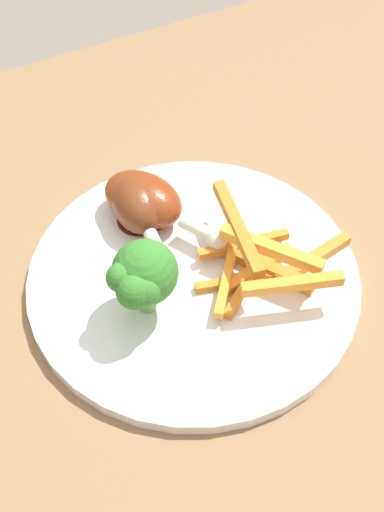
# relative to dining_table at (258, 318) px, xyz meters

# --- Properties ---
(dining_table) EXTENTS (1.15, 0.77, 0.74)m
(dining_table) POSITION_rel_dining_table_xyz_m (0.00, 0.00, 0.00)
(dining_table) COLOR #8E6B47
(dining_table) RESTS_ON ground_plane
(dinner_plate) EXTENTS (0.29, 0.29, 0.01)m
(dinner_plate) POSITION_rel_dining_table_xyz_m (0.08, -0.00, 0.11)
(dinner_plate) COLOR white
(dinner_plate) RESTS_ON dining_table
(broccoli_floret_front) EXTENTS (0.06, 0.06, 0.07)m
(broccoli_floret_front) POSITION_rel_dining_table_xyz_m (0.13, 0.02, 0.17)
(broccoli_floret_front) COLOR #7FAF5B
(broccoli_floret_front) RESTS_ON dinner_plate
(carrot_fries_pile) EXTENTS (0.15, 0.14, 0.04)m
(carrot_fries_pile) POSITION_rel_dining_table_xyz_m (0.02, 0.03, 0.14)
(carrot_fries_pile) COLOR orange
(carrot_fries_pile) RESTS_ON dinner_plate
(chicken_drumstick_near) EXTENTS (0.09, 0.13, 0.04)m
(chicken_drumstick_near) POSITION_rel_dining_table_xyz_m (0.08, -0.08, 0.14)
(chicken_drumstick_near) COLOR #5C1E0C
(chicken_drumstick_near) RESTS_ON dinner_plate
(chicken_drumstick_far) EXTENTS (0.05, 0.12, 0.04)m
(chicken_drumstick_far) POSITION_rel_dining_table_xyz_m (0.09, -0.07, 0.14)
(chicken_drumstick_far) COLOR #501F0E
(chicken_drumstick_far) RESTS_ON dinner_plate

